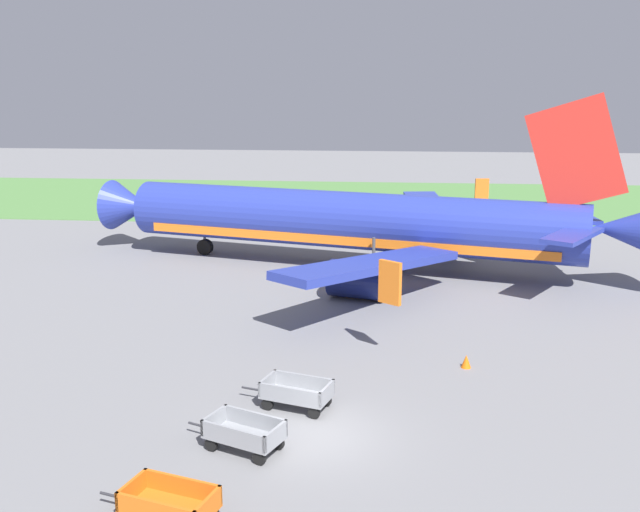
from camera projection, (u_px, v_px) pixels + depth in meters
ground_plane at (322, 436)px, 24.55m from camera, size 220.00×220.00×0.00m
grass_strip at (367, 200)px, 75.05m from camera, size 220.00×28.00×0.06m
airplane at (361, 222)px, 46.45m from camera, size 37.20×30.14×11.34m
baggage_cart_nearest at (169, 504)px, 19.51m from camera, size 3.62×2.04×1.07m
baggage_cart_second_in_row at (244, 433)px, 23.51m from camera, size 3.56×2.26×1.07m
baggage_cart_third_in_row at (296, 393)px, 26.60m from camera, size 3.61×2.07×1.07m
traffic_cone_near_plane at (466, 361)px, 30.48m from camera, size 0.43×0.43×0.56m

